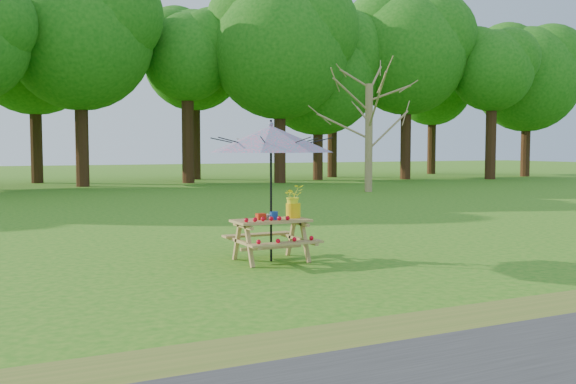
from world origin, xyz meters
name	(u,v)px	position (x,y,z in m)	size (l,w,h in m)	color
ground	(465,262)	(0.00, 0.00, 0.00)	(120.00, 120.00, 0.00)	#267416
treeline	(140,12)	(0.00, 22.00, 8.00)	(60.00, 12.00, 16.00)	#145F10
bare_tree	(370,39)	(7.45, 14.26, 6.17)	(6.00, 6.00, 10.16)	#8A6C4B
picnic_table	(271,241)	(-2.75, 1.40, 0.33)	(1.20, 1.32, 0.67)	#9F7247
patio_umbrella	(271,139)	(-2.75, 1.40, 1.95)	(2.35, 2.35, 2.25)	black
produce_bins	(268,216)	(-2.79, 1.44, 0.72)	(0.32, 0.32, 0.13)	red
tomatoes_row	(267,219)	(-2.90, 1.22, 0.71)	(0.77, 0.13, 0.07)	red
flower_bucket	(293,200)	(-2.32, 1.47, 0.96)	(0.33, 0.28, 0.54)	yellow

